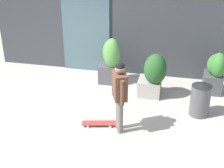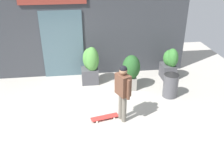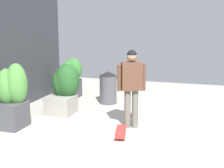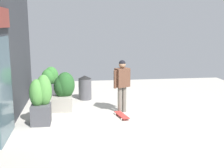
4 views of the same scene
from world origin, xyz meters
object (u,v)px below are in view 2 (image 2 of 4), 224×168
Objects in this scene: trash_bin at (171,84)px; planter_box_right at (170,62)px; planter_box_mid at (90,65)px; skateboarder at (123,88)px; planter_box_left at (130,71)px; skateboard at (105,117)px.

planter_box_right is at bearing 72.69° from trash_bin.
trash_bin is (2.45, -1.29, -0.24)m from planter_box_mid.
planter_box_right is 1.32× the size of trash_bin.
skateboarder is 1.35× the size of planter_box_left.
skateboard is 0.60× the size of planter_box_mid.
planter_box_right is at bearing 19.37° from planter_box_left.
planter_box_left is (1.03, 1.71, 0.57)m from skateboard.
planter_box_right is 1.36m from trash_bin.
planter_box_mid is at bearing -96.34° from skateboarder.
skateboarder is 3.20m from planter_box_right.
planter_box_right is at bearing -151.67° from skateboard.
trash_bin reaches higher than skateboard.
planter_box_mid is at bearing -96.61° from skateboard.
planter_box_left is 1.40m from trash_bin.
planter_box_mid is (-2.85, 0.00, 0.07)m from planter_box_right.
planter_box_right reaches higher than trash_bin.
skateboarder is 2.11m from trash_bin.
trash_bin is (2.21, 0.99, 0.38)m from skateboard.
skateboard is 2.37m from planter_box_mid.
planter_box_left is 1.04× the size of planter_box_right.
planter_box_mid is (-0.24, 2.27, 0.62)m from skateboard.
planter_box_left is 0.89× the size of planter_box_mid.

